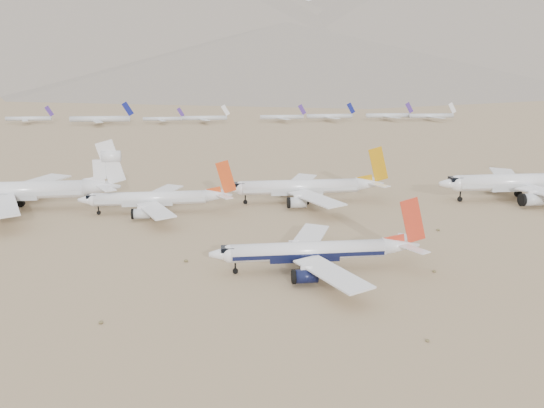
# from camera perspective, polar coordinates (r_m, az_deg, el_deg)

# --- Properties ---
(ground) EXTENTS (7000.00, 7000.00, 0.00)m
(ground) POSITION_cam_1_polar(r_m,az_deg,el_deg) (114.61, 5.98, -8.12)
(ground) COLOR #8A6C50
(ground) RESTS_ON ground
(main_airliner) EXTENTS (45.99, 44.92, 16.23)m
(main_airliner) POSITION_cam_1_polar(r_m,az_deg,el_deg) (118.09, 4.90, -5.08)
(main_airliner) COLOR white
(main_airliner) RESTS_ON ground
(row2_navy_widebody) EXTENTS (60.89, 59.55, 21.66)m
(row2_navy_widebody) POSITION_cam_1_polar(r_m,az_deg,el_deg) (200.38, 25.86, 2.12)
(row2_navy_widebody) COLOR white
(row2_navy_widebody) RESTS_ON ground
(row2_gold_tail) EXTENTS (52.02, 50.88, 18.52)m
(row2_gold_tail) POSITION_cam_1_polar(r_m,az_deg,el_deg) (177.18, 3.72, 1.81)
(row2_gold_tail) COLOR white
(row2_gold_tail) RESTS_ON ground
(row2_orange_tail) EXTENTS (45.58, 44.59, 16.26)m
(row2_orange_tail) POSITION_cam_1_polar(r_m,az_deg,el_deg) (167.65, -12.24, 0.57)
(row2_orange_tail) COLOR white
(row2_orange_tail) RESTS_ON ground
(row2_white_trijet) EXTENTS (62.44, 61.03, 22.13)m
(row2_white_trijet) POSITION_cam_1_polar(r_m,az_deg,el_deg) (184.89, -25.47, 1.35)
(row2_white_trijet) COLOR white
(row2_white_trijet) RESTS_ON ground
(distant_storage_row) EXTENTS (467.72, 55.59, 15.80)m
(distant_storage_row) POSITION_cam_1_polar(r_m,az_deg,el_deg) (441.05, -7.74, 9.18)
(distant_storage_row) COLOR silver
(distant_storage_row) RESTS_ON ground
(mountain_range) EXTENTS (7354.00, 3024.00, 470.00)m
(mountain_range) POSITION_cam_1_polar(r_m,az_deg,el_deg) (1759.82, -3.78, 19.18)
(mountain_range) COLOR slate
(mountain_range) RESTS_ON ground
(foothills) EXTENTS (4637.50, 1395.00, 155.00)m
(foothills) POSITION_cam_1_polar(r_m,az_deg,el_deg) (1323.38, 18.56, 14.73)
(foothills) COLOR slate
(foothills) RESTS_ON ground
(desert_scrub) EXTENTS (233.60, 121.67, 0.63)m
(desert_scrub) POSITION_cam_1_polar(r_m,az_deg,el_deg) (92.25, -3.99, -13.75)
(desert_scrub) COLOR brown
(desert_scrub) RESTS_ON ground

